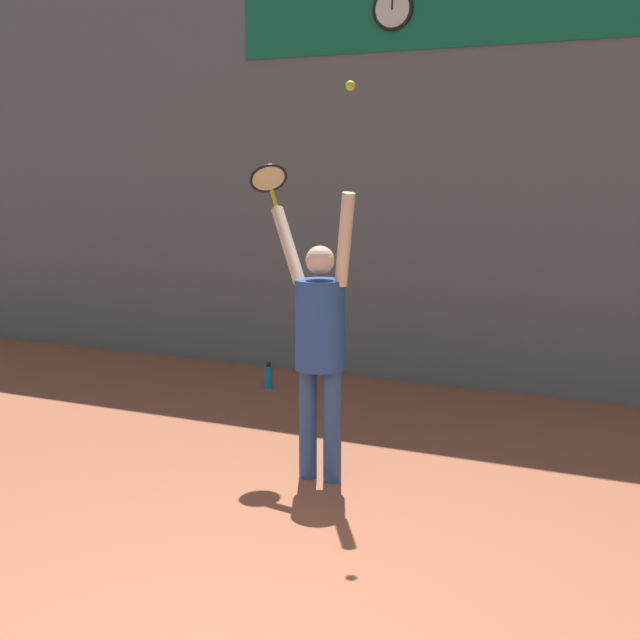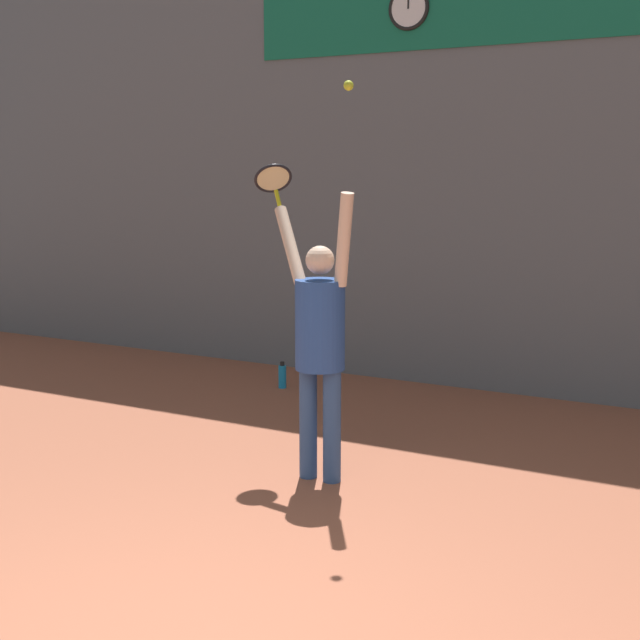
# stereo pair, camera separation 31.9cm
# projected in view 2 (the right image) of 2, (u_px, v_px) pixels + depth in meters

# --- Properties ---
(back_wall) EXTENTS (18.00, 0.10, 5.00)m
(back_wall) POSITION_uv_depth(u_px,v_px,m) (540.00, 141.00, 8.51)
(back_wall) COLOR slate
(back_wall) RESTS_ON ground_plane
(scoreboard_clock) EXTENTS (0.44, 0.04, 0.44)m
(scoreboard_clock) POSITION_uv_depth(u_px,v_px,m) (409.00, 8.00, 8.86)
(scoreboard_clock) COLOR white
(tennis_player) EXTENTS (0.85, 0.50, 2.08)m
(tennis_player) POSITION_uv_depth(u_px,v_px,m) (320.00, 336.00, 6.32)
(tennis_player) COLOR #2D4C7F
(tennis_player) RESTS_ON ground_plane
(tennis_racket) EXTENTS (0.37, 0.37, 0.35)m
(tennis_racket) POSITION_uv_depth(u_px,v_px,m) (273.00, 180.00, 6.80)
(tennis_racket) COLOR yellow
(tennis_ball) EXTENTS (0.07, 0.07, 0.07)m
(tennis_ball) POSITION_uv_depth(u_px,v_px,m) (349.00, 85.00, 5.79)
(tennis_ball) COLOR #CCDB2D
(water_bottle) EXTENTS (0.08, 0.08, 0.28)m
(water_bottle) POSITION_uv_depth(u_px,v_px,m) (282.00, 376.00, 9.18)
(water_bottle) COLOR #198CCC
(water_bottle) RESTS_ON ground_plane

